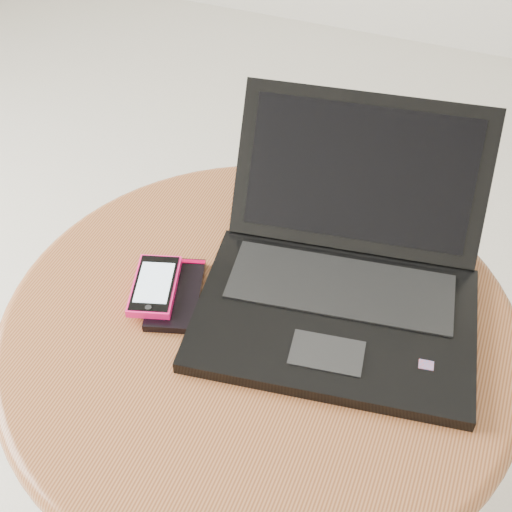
% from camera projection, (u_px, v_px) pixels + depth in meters
% --- Properties ---
extents(table, '(0.67, 0.67, 0.53)m').
position_uv_depth(table, '(259.00, 373.00, 0.97)').
color(table, '#532A18').
rests_on(table, ground).
extents(laptop, '(0.39, 0.41, 0.20)m').
position_uv_depth(laptop, '(342.00, 274.00, 0.89)').
color(laptop, black).
rests_on(laptop, table).
extents(phone_black, '(0.10, 0.14, 0.01)m').
position_uv_depth(phone_black, '(176.00, 294.00, 0.91)').
color(phone_black, black).
rests_on(phone_black, table).
extents(phone_pink, '(0.09, 0.12, 0.01)m').
position_uv_depth(phone_pink, '(155.00, 286.00, 0.90)').
color(phone_pink, '#FF1569').
rests_on(phone_pink, phone_black).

